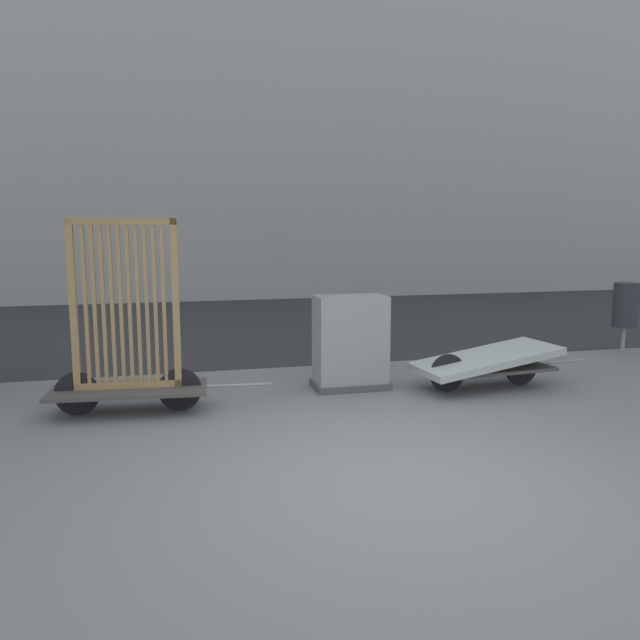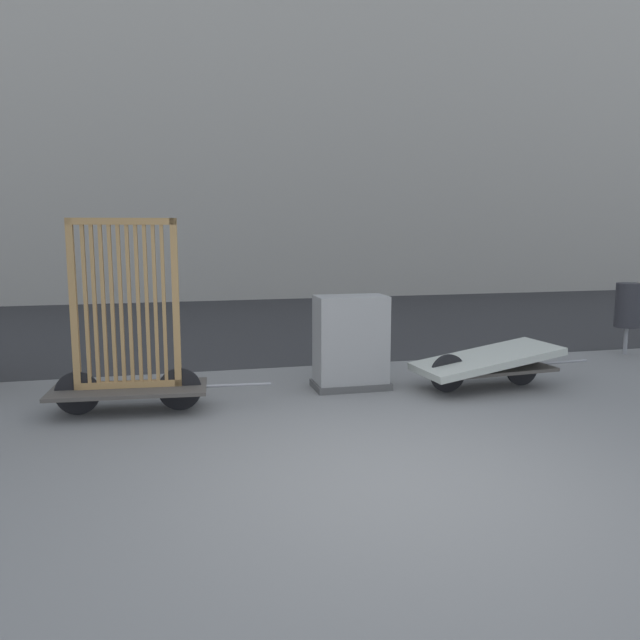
{
  "view_description": "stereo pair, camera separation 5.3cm",
  "coord_description": "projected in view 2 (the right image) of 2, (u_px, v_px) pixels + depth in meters",
  "views": [
    {
      "loc": [
        -1.71,
        -4.27,
        1.93
      ],
      "look_at": [
        0.0,
        2.46,
        0.92
      ],
      "focal_mm": 35.0,
      "sensor_mm": 36.0,
      "label": 1
    },
    {
      "loc": [
        -1.66,
        -4.28,
        1.93
      ],
      "look_at": [
        0.0,
        2.46,
        0.92
      ],
      "focal_mm": 35.0,
      "sensor_mm": 36.0,
      "label": 2
    }
  ],
  "objects": [
    {
      "name": "building_facade",
      "position": [
        219.0,
        93.0,
        18.22
      ],
      "size": [
        48.0,
        4.0,
        11.8
      ],
      "color": "#B2ADA3",
      "rests_on": "ground_plane"
    },
    {
      "name": "trash_bin",
      "position": [
        628.0,
        306.0,
        9.65
      ],
      "size": [
        0.38,
        0.38,
        1.12
      ],
      "color": "gray",
      "rests_on": "ground_plane"
    },
    {
      "name": "utility_cabinet",
      "position": [
        351.0,
        346.0,
        7.6
      ],
      "size": [
        0.92,
        0.53,
        1.14
      ],
      "color": "#4C4C4C",
      "rests_on": "ground_plane"
    },
    {
      "name": "bike_cart_with_mattress",
      "position": [
        486.0,
        362.0,
        7.6
      ],
      "size": [
        2.4,
        0.96,
        0.53
      ],
      "rotation": [
        0.0,
        0.0,
        0.08
      ],
      "color": "#4C4742",
      "rests_on": "ground_plane"
    },
    {
      "name": "ground_plane",
      "position": [
        396.0,
        483.0,
        4.79
      ],
      "size": [
        60.0,
        60.0,
        0.0
      ],
      "primitive_type": "plane",
      "color": "slate"
    },
    {
      "name": "bike_cart_with_bedframe",
      "position": [
        128.0,
        348.0,
        6.55
      ],
      "size": [
        2.34,
        0.82,
        2.05
      ],
      "rotation": [
        0.0,
        0.0,
        -0.08
      ],
      "color": "#4C4742",
      "rests_on": "ground_plane"
    },
    {
      "name": "road_strip",
      "position": [
        250.0,
        323.0,
        13.0
      ],
      "size": [
        56.0,
        8.64,
        0.01
      ],
      "color": "#2D2D30",
      "rests_on": "ground_plane"
    }
  ]
}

